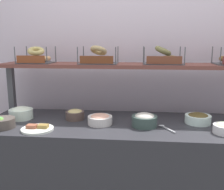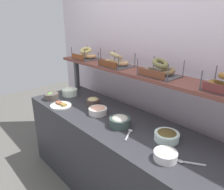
{
  "view_description": "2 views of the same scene",
  "coord_description": "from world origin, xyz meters",
  "views": [
    {
      "loc": [
        0.05,
        -1.89,
        1.46
      ],
      "look_at": [
        -0.14,
        0.07,
        1.05
      ],
      "focal_mm": 41.59,
      "sensor_mm": 36.0,
      "label": 1
    },
    {
      "loc": [
        1.3,
        -1.23,
        1.76
      ],
      "look_at": [
        -0.11,
        0.05,
        1.06
      ],
      "focal_mm": 33.98,
      "sensor_mm": 36.0,
      "label": 2
    }
  ],
  "objects": [
    {
      "name": "ground_plane",
      "position": [
        0.0,
        0.0,
        0.0
      ],
      "size": [
        8.0,
        8.0,
        0.0
      ],
      "primitive_type": "plane",
      "color": "#595651"
    },
    {
      "name": "back_wall",
      "position": [
        0.0,
        0.55,
        1.2
      ],
      "size": [
        3.43,
        0.06,
        2.4
      ],
      "primitive_type": "cube",
      "color": "silver",
      "rests_on": "ground_plane"
    },
    {
      "name": "deli_counter",
      "position": [
        0.0,
        0.0,
        0.42
      ],
      "size": [
        2.23,
        0.7,
        0.85
      ],
      "primitive_type": "cube",
      "color": "#2D2D33",
      "rests_on": "ground_plane"
    },
    {
      "name": "shelf_riser_left",
      "position": [
        -1.06,
        0.27,
        1.05
      ],
      "size": [
        0.05,
        0.05,
        0.4
      ],
      "primitive_type": "cube",
      "color": "#4C4C51",
      "rests_on": "deli_counter"
    },
    {
      "name": "upper_shelf",
      "position": [
        0.0,
        0.27,
        1.26
      ],
      "size": [
        2.19,
        0.32,
        0.03
      ],
      "primitive_type": "cube",
      "color": "brown",
      "rests_on": "shelf_riser_left"
    },
    {
      "name": "bowl_hummus",
      "position": [
        -0.44,
        0.06,
        0.89
      ],
      "size": [
        0.15,
        0.15,
        0.08
      ],
      "color": "brown",
      "rests_on": "deli_counter"
    },
    {
      "name": "bowl_chocolate_spread",
      "position": [
        0.52,
        0.06,
        0.89
      ],
      "size": [
        0.19,
        0.19,
        0.08
      ],
      "color": "white",
      "rests_on": "deli_counter"
    },
    {
      "name": "bowl_lox_spread",
      "position": [
        -0.22,
        -0.04,
        0.89
      ],
      "size": [
        0.18,
        0.18,
        0.08
      ],
      "color": "silver",
      "rests_on": "deli_counter"
    },
    {
      "name": "bowl_tuna_salad",
      "position": [
        0.11,
        -0.06,
        0.9
      ],
      "size": [
        0.19,
        0.19,
        0.1
      ],
      "color": "#394C46",
      "rests_on": "deli_counter"
    },
    {
      "name": "bowl_scallion_spread",
      "position": [
        0.65,
        -0.16,
        0.89
      ],
      "size": [
        0.16,
        0.16,
        0.07
      ],
      "color": "silver",
      "rests_on": "deli_counter"
    },
    {
      "name": "bowl_veggie_mix",
      "position": [
        -0.9,
        -0.2,
        0.89
      ],
      "size": [
        0.17,
        0.17,
        0.08
      ],
      "color": "#544A43",
      "rests_on": "deli_counter"
    },
    {
      "name": "bowl_cream_cheese",
      "position": [
        -0.87,
        0.04,
        0.9
      ],
      "size": [
        0.19,
        0.19,
        0.1
      ],
      "color": "white",
      "rests_on": "deli_counter"
    },
    {
      "name": "serving_plate_white",
      "position": [
        -0.64,
        -0.22,
        0.86
      ],
      "size": [
        0.22,
        0.22,
        0.04
      ],
      "color": "white",
      "rests_on": "deli_counter"
    },
    {
      "name": "serving_spoon_near_plate",
      "position": [
        0.77,
        -0.09,
        0.86
      ],
      "size": [
        0.16,
        0.11,
        0.01
      ],
      "color": "#B7B7BC",
      "rests_on": "deli_counter"
    },
    {
      "name": "serving_spoon_by_edge",
      "position": [
        0.26,
        -0.09,
        0.86
      ],
      "size": [
        0.11,
        0.16,
        0.01
      ],
      "color": "#B7B7BC",
      "rests_on": "deli_counter"
    },
    {
      "name": "bagel_basket_plain",
      "position": [
        -0.81,
        0.25,
        1.33
      ],
      "size": [
        0.28,
        0.24,
        0.14
      ],
      "color": "#4C4C51",
      "rests_on": "upper_shelf"
    },
    {
      "name": "bagel_basket_sesame",
      "position": [
        -0.27,
        0.25,
        1.33
      ],
      "size": [
        0.31,
        0.26,
        0.16
      ],
      "color": "#4C4C51",
      "rests_on": "upper_shelf"
    },
    {
      "name": "bagel_basket_poppy",
      "position": [
        0.26,
        0.27,
        1.33
      ],
      "size": [
        0.32,
        0.26,
        0.15
      ],
      "color": "#4C4C51",
      "rests_on": "upper_shelf"
    }
  ]
}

